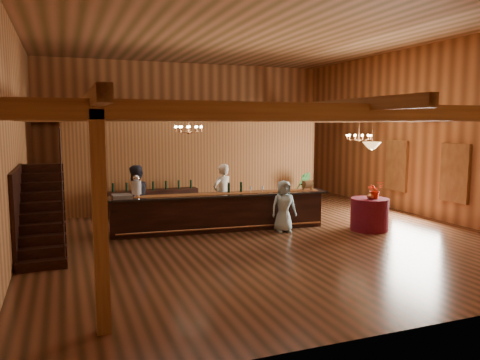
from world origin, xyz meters
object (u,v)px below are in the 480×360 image
object	(u,v)px
beverage_dispenser	(136,186)
backbar_shelf	(154,202)
pendant_lamp	(372,145)
guest	(284,206)
round_table	(369,214)
raffle_drum	(307,185)
bartender	(222,195)
chandelier_right	(359,137)
staff_second	(135,199)
chandelier_left	(189,129)
tasting_bar	(219,212)
floor_plant	(302,189)

from	to	relation	value
beverage_dispenser	backbar_shelf	bearing A→B (deg)	70.86
pendant_lamp	guest	xyz separation A→B (m)	(-2.38, 0.66, -1.68)
round_table	raffle_drum	bearing A→B (deg)	138.42
raffle_drum	pendant_lamp	world-z (taller)	pendant_lamp
round_table	bartender	size ratio (longest dim) A/B	0.58
backbar_shelf	pendant_lamp	size ratio (longest dim) A/B	3.30
chandelier_right	staff_second	bearing A→B (deg)	-178.43
bartender	staff_second	xyz separation A→B (m)	(-2.54, 0.03, 0.02)
raffle_drum	staff_second	size ratio (longest dim) A/B	0.18
staff_second	raffle_drum	bearing A→B (deg)	131.75
round_table	guest	world-z (taller)	guest
chandelier_left	chandelier_right	distance (m)	5.88
beverage_dispenser	raffle_drum	xyz separation A→B (m)	(4.90, -0.53, -0.11)
round_table	pendant_lamp	xyz separation A→B (m)	(0.00, 0.00, 1.95)
pendant_lamp	chandelier_left	bearing A→B (deg)	154.24
staff_second	guest	bearing A→B (deg)	121.62
round_table	guest	distance (m)	2.48
chandelier_left	chandelier_right	xyz separation A→B (m)	(5.87, 0.12, -0.29)
staff_second	round_table	bearing A→B (deg)	123.84
tasting_bar	floor_plant	world-z (taller)	floor_plant
raffle_drum	bartender	bearing A→B (deg)	158.16
beverage_dispenser	pendant_lamp	bearing A→B (deg)	-15.44
tasting_bar	guest	xyz separation A→B (m)	(1.61, -0.82, 0.19)
beverage_dispenser	round_table	size ratio (longest dim) A/B	0.57
guest	floor_plant	size ratio (longest dim) A/B	1.16
floor_plant	guest	bearing A→B (deg)	-124.82
staff_second	floor_plant	size ratio (longest dim) A/B	1.49
guest	round_table	bearing A→B (deg)	-9.47
chandelier_left	guest	world-z (taller)	chandelier_left
tasting_bar	beverage_dispenser	world-z (taller)	beverage_dispenser
beverage_dispenser	pendant_lamp	world-z (taller)	pendant_lamp
beverage_dispenser	bartender	xyz separation A→B (m)	(2.57, 0.40, -0.42)
round_table	pendant_lamp	world-z (taller)	pendant_lamp
beverage_dispenser	floor_plant	size ratio (longest dim) A/B	0.48
backbar_shelf	raffle_drum	bearing A→B (deg)	-43.52
backbar_shelf	guest	xyz separation A→B (m)	(2.93, -3.77, 0.31)
beverage_dispenser	floor_plant	xyz separation A→B (m)	(6.35, 2.50, -0.71)
chandelier_right	floor_plant	xyz separation A→B (m)	(-1.11, 1.86, -1.94)
beverage_dispenser	chandelier_right	world-z (taller)	chandelier_right
staff_second	tasting_bar	bearing A→B (deg)	125.88
beverage_dispenser	staff_second	bearing A→B (deg)	86.45
bartender	guest	size ratio (longest dim) A/B	1.26
beverage_dispenser	floor_plant	distance (m)	6.87
chandelier_right	chandelier_left	bearing A→B (deg)	-178.82
backbar_shelf	staff_second	size ratio (longest dim) A/B	1.59
chandelier_right	beverage_dispenser	bearing A→B (deg)	-175.10
round_table	chandelier_left	size ratio (longest dim) A/B	1.32
beverage_dispenser	guest	world-z (taller)	beverage_dispenser
round_table	pendant_lamp	distance (m)	1.95
chandelier_left	guest	size ratio (longest dim) A/B	0.55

